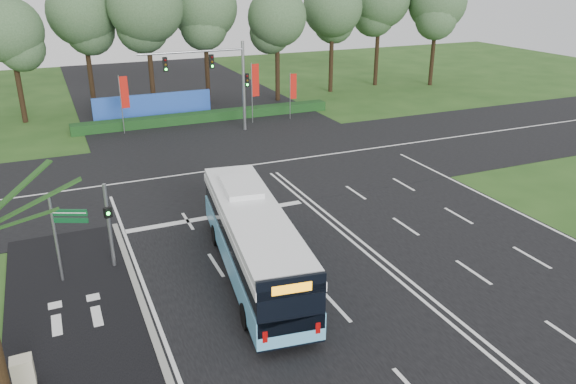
% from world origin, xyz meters
% --- Properties ---
extents(ground, '(120.00, 120.00, 0.00)m').
position_xyz_m(ground, '(0.00, 0.00, 0.00)').
color(ground, '#234818').
rests_on(ground, ground).
extents(road_main, '(20.00, 120.00, 0.04)m').
position_xyz_m(road_main, '(0.00, 0.00, 0.02)').
color(road_main, black).
rests_on(road_main, ground).
extents(road_cross, '(120.00, 14.00, 0.05)m').
position_xyz_m(road_cross, '(0.00, 12.00, 0.03)').
color(road_cross, black).
rests_on(road_cross, ground).
extents(bike_path, '(5.00, 18.00, 0.06)m').
position_xyz_m(bike_path, '(-12.50, -3.00, 0.03)').
color(bike_path, black).
rests_on(bike_path, ground).
extents(kerb_strip, '(0.25, 18.00, 0.12)m').
position_xyz_m(kerb_strip, '(-10.10, -3.00, 0.06)').
color(kerb_strip, gray).
rests_on(kerb_strip, ground).
extents(city_bus, '(3.87, 11.62, 3.28)m').
position_xyz_m(city_bus, '(-5.33, -1.40, 1.65)').
color(city_bus, '#60B3DF').
rests_on(city_bus, ground).
extents(pedestrian_signal, '(0.36, 0.43, 3.86)m').
position_xyz_m(pedestrian_signal, '(-10.68, 1.68, 2.11)').
color(pedestrian_signal, gray).
rests_on(pedestrian_signal, ground).
extents(street_sign, '(1.36, 0.67, 3.79)m').
position_xyz_m(street_sign, '(-12.51, 1.15, 2.40)').
color(street_sign, gray).
rests_on(street_sign, ground).
extents(utility_cabinet, '(0.65, 0.55, 1.07)m').
position_xyz_m(utility_cabinet, '(-14.23, -5.03, 0.54)').
color(utility_cabinet, beige).
rests_on(utility_cabinet, ground).
extents(banner_flag_left, '(0.68, 0.10, 4.58)m').
position_xyz_m(banner_flag_left, '(-6.83, 23.26, 2.99)').
color(banner_flag_left, gray).
rests_on(banner_flag_left, ground).
extents(banner_flag_mid, '(0.73, 0.20, 4.99)m').
position_xyz_m(banner_flag_mid, '(3.59, 22.42, 3.24)').
color(banner_flag_mid, gray).
rests_on(banner_flag_mid, ground).
extents(banner_flag_right, '(0.58, 0.13, 3.98)m').
position_xyz_m(banner_flag_right, '(6.96, 22.24, 2.62)').
color(banner_flag_right, gray).
rests_on(banner_flag_right, ground).
extents(traffic_light_gantry, '(8.41, 0.28, 7.00)m').
position_xyz_m(traffic_light_gantry, '(0.21, 20.50, 4.66)').
color(traffic_light_gantry, gray).
rests_on(traffic_light_gantry, ground).
extents(hedge, '(22.00, 1.20, 0.80)m').
position_xyz_m(hedge, '(0.00, 24.50, 0.40)').
color(hedge, '#133614').
rests_on(hedge, ground).
extents(blue_hoarding, '(10.00, 0.30, 2.20)m').
position_xyz_m(blue_hoarding, '(-4.00, 27.00, 1.10)').
color(blue_hoarding, '#204AB2').
rests_on(blue_hoarding, ground).
extents(eucalyptus_row, '(53.93, 9.24, 12.46)m').
position_xyz_m(eucalyptus_row, '(3.89, 31.12, 8.66)').
color(eucalyptus_row, black).
rests_on(eucalyptus_row, ground).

